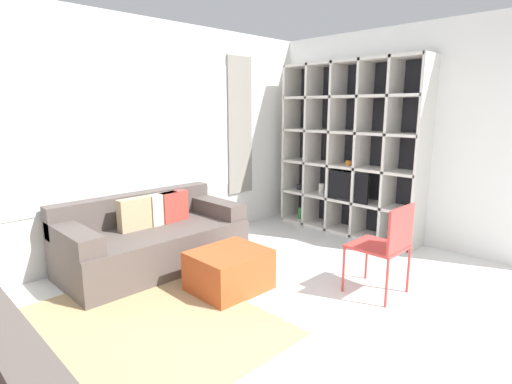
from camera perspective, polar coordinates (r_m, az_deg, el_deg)
ground_plane at (r=3.01m, az=14.02°, el=-22.93°), size 16.00×16.00×0.00m
wall_back at (r=4.78m, az=-17.86°, el=7.20°), size 6.67×0.11×2.70m
wall_right at (r=5.64m, az=16.53°, el=7.84°), size 0.07×4.20×2.70m
area_rug at (r=3.40m, az=-18.24°, el=-18.65°), size 2.03×2.01×0.01m
shelving_unit at (r=5.60m, az=13.24°, el=5.82°), size 0.41×2.07×2.31m
couch_main at (r=4.52m, az=-14.52°, el=-6.57°), size 1.91×0.94×0.78m
ottoman at (r=3.86m, az=-3.85°, el=-11.11°), size 0.69×0.58×0.39m
folding_chair at (r=3.82m, az=18.17°, el=-6.76°), size 0.44×0.46×0.86m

